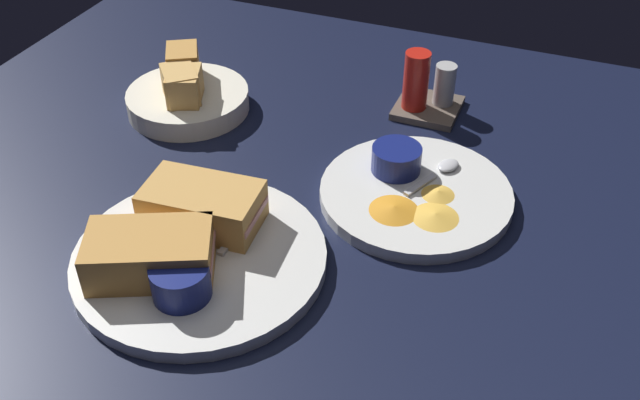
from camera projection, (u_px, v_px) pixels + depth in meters
ground_plane at (263, 222)px, 88.30cm from camera, size 110.00×110.00×3.00cm
plate_sandwich_main at (200, 258)px, 79.84cm from camera, size 27.93×27.93×1.60cm
sandwich_half_near at (203, 206)px, 82.01cm from camera, size 13.77×8.61×4.80cm
sandwich_half_far at (150, 254)px, 75.72cm from camera, size 14.98×12.32×4.80cm
ramekin_dark_sauce at (180, 280)px, 73.21cm from camera, size 6.10×6.10×3.77cm
spoon_by_dark_ramekin at (209, 261)px, 77.87cm from camera, size 2.38×9.92×0.80cm
plate_chips_companion at (416, 194)px, 88.84cm from camera, size 23.53×23.53×1.60cm
ramekin_light_gravy at (396, 158)px, 90.40cm from camera, size 6.24×6.24×3.30cm
spoon_by_gravy_ramekin at (442, 170)px, 90.84cm from camera, size 5.35×9.62×0.80cm
plantain_chip_scatter at (418, 208)px, 85.08cm from camera, size 12.91×11.59×0.60cm
bread_basket_rear at (187, 94)px, 104.35cm from camera, size 17.53×17.53×7.82cm
condiment_caddy at (426, 91)px, 103.49cm from camera, size 9.00×9.00×9.50cm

